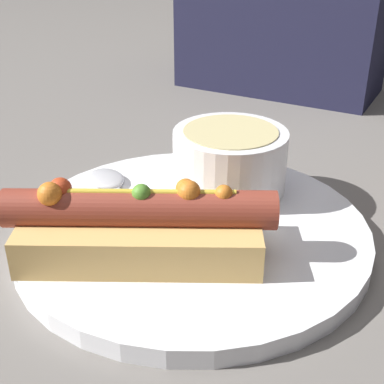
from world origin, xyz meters
The scene contains 5 objects.
ground_plane centered at (0.00, 0.00, 0.00)m, with size 4.00×4.00×0.00m, color slate.
dinner_plate centered at (0.00, 0.00, 0.01)m, with size 0.29×0.29×0.02m.
hot_dog centered at (-0.01, -0.06, 0.04)m, with size 0.19×0.15×0.06m.
soup_bowl centered at (0.00, 0.07, 0.05)m, with size 0.10×0.10×0.06m.
spoon centered at (-0.09, 0.02, 0.02)m, with size 0.15×0.10×0.01m.
Camera 1 is at (0.18, -0.33, 0.25)m, focal length 50.00 mm.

